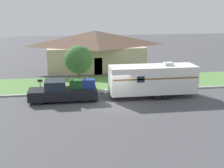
# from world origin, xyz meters

# --- Properties ---
(ground_plane) EXTENTS (120.00, 120.00, 0.00)m
(ground_plane) POSITION_xyz_m (0.00, 0.00, 0.00)
(ground_plane) COLOR #47474C
(curb_strip) EXTENTS (80.00, 0.30, 0.14)m
(curb_strip) POSITION_xyz_m (0.00, 3.75, 0.07)
(curb_strip) COLOR #999993
(curb_strip) RESTS_ON ground_plane
(lawn_strip) EXTENTS (80.00, 7.00, 0.03)m
(lawn_strip) POSITION_xyz_m (0.00, 7.40, 0.01)
(lawn_strip) COLOR #568442
(lawn_strip) RESTS_ON ground_plane
(house_across_street) EXTENTS (13.40, 7.18, 5.15)m
(house_across_street) POSITION_xyz_m (-0.32, 15.11, 2.67)
(house_across_street) COLOR tan
(house_across_street) RESTS_ON ground_plane
(pickup_truck) EXTENTS (6.23, 2.10, 2.05)m
(pickup_truck) POSITION_xyz_m (-4.63, 1.61, 0.90)
(pickup_truck) COLOR black
(pickup_truck) RESTS_ON ground_plane
(travel_trailer) EXTENTS (9.14, 2.49, 3.27)m
(travel_trailer) POSITION_xyz_m (3.70, 1.61, 1.72)
(travel_trailer) COLOR black
(travel_trailer) RESTS_ON ground_plane
(mailbox) EXTENTS (0.48, 0.20, 1.32)m
(mailbox) POSITION_xyz_m (-6.91, 4.73, 1.01)
(mailbox) COLOR brown
(mailbox) RESTS_ON ground_plane
(tree_in_yard) EXTENTS (2.97, 2.97, 4.45)m
(tree_in_yard) POSITION_xyz_m (-2.98, 6.14, 2.96)
(tree_in_yard) COLOR brown
(tree_in_yard) RESTS_ON ground_plane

